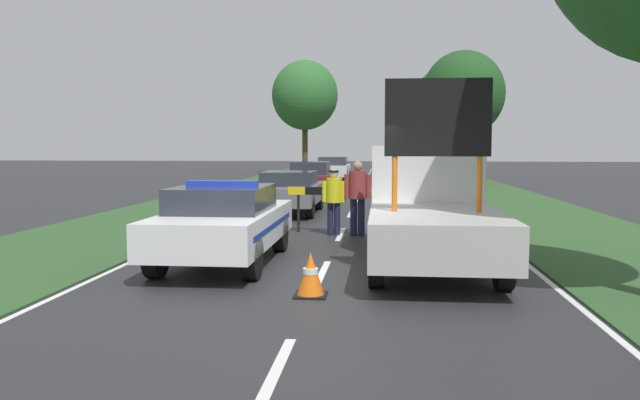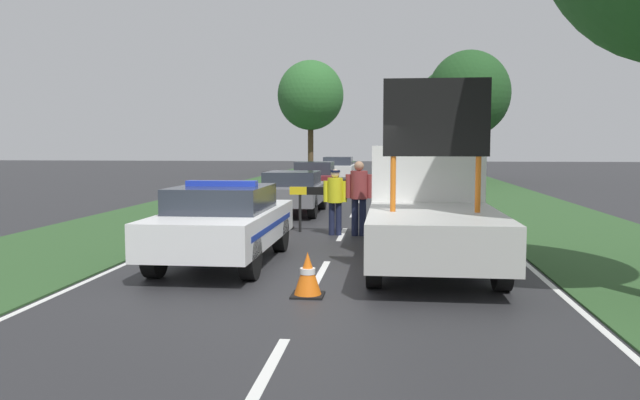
% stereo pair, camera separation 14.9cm
% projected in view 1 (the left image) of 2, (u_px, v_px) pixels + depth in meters
% --- Properties ---
extents(ground_plane, '(160.00, 160.00, 0.00)m').
position_uv_depth(ground_plane, '(318.00, 282.00, 9.95)').
color(ground_plane, '#28282B').
extents(lane_markings, '(7.44, 67.34, 0.01)m').
position_uv_depth(lane_markings, '(360.00, 194.00, 28.38)').
color(lane_markings, silver).
rests_on(lane_markings, ground).
extents(grass_verge_left, '(4.22, 120.00, 0.03)m').
position_uv_depth(grass_verge_left, '(240.00, 190.00, 30.36)').
color(grass_verge_left, '#2D5128').
rests_on(grass_verge_left, ground).
extents(grass_verge_right, '(4.22, 120.00, 0.03)m').
position_uv_depth(grass_verge_right, '(486.00, 192.00, 29.19)').
color(grass_verge_right, '#2D5128').
rests_on(grass_verge_right, ground).
extents(police_car, '(1.86, 4.61, 1.54)m').
position_uv_depth(police_car, '(224.00, 222.00, 11.50)').
color(police_car, white).
rests_on(police_car, ground).
extents(work_truck, '(2.15, 5.77, 3.24)m').
position_uv_depth(work_truck, '(428.00, 204.00, 11.81)').
color(work_truck, white).
rests_on(work_truck, ground).
extents(road_barrier, '(2.61, 0.08, 1.14)m').
position_uv_depth(road_barrier, '(340.00, 195.00, 15.61)').
color(road_barrier, black).
rests_on(road_barrier, ground).
extents(police_officer, '(0.58, 0.37, 1.61)m').
position_uv_depth(police_officer, '(334.00, 196.00, 15.13)').
color(police_officer, '#191E38').
rests_on(police_officer, ground).
extents(pedestrian_civilian, '(0.65, 0.41, 1.81)m').
position_uv_depth(pedestrian_civilian, '(358.00, 192.00, 15.03)').
color(pedestrian_civilian, '#191E38').
rests_on(pedestrian_civilian, ground).
extents(traffic_cone_near_police, '(0.48, 0.48, 0.66)m').
position_uv_depth(traffic_cone_near_police, '(282.00, 216.00, 16.38)').
color(traffic_cone_near_police, black).
rests_on(traffic_cone_near_police, ground).
extents(traffic_cone_centre_front, '(0.47, 0.47, 0.64)m').
position_uv_depth(traffic_cone_centre_front, '(311.00, 274.00, 8.99)').
color(traffic_cone_centre_front, black).
rests_on(traffic_cone_centre_front, ground).
extents(queued_car_suv_grey, '(1.83, 4.41, 1.36)m').
position_uv_depth(queued_car_suv_grey, '(290.00, 191.00, 20.02)').
color(queued_car_suv_grey, slate).
rests_on(queued_car_suv_grey, ground).
extents(queued_car_wagon_maroon, '(1.76, 4.08, 1.50)m').
position_uv_depth(queued_car_wagon_maroon, '(311.00, 178.00, 27.09)').
color(queued_car_wagon_maroon, maroon).
rests_on(queued_car_wagon_maroon, ground).
extents(queued_car_sedan_black, '(1.83, 4.23, 1.44)m').
position_uv_depth(queued_car_sedan_black, '(398.00, 174.00, 31.91)').
color(queued_car_sedan_black, black).
rests_on(queued_car_sedan_black, ground).
extents(queued_car_van_white, '(1.87, 4.67, 1.52)m').
position_uv_depth(queued_car_van_white, '(333.00, 168.00, 37.88)').
color(queued_car_van_white, silver).
rests_on(queued_car_van_white, ground).
extents(roadside_tree_near_left, '(4.00, 4.00, 7.44)m').
position_uv_depth(roadside_tree_near_left, '(442.00, 100.00, 42.94)').
color(roadside_tree_near_left, '#4C3823').
rests_on(roadside_tree_near_left, ground).
extents(roadside_tree_near_right, '(3.01, 3.01, 5.27)m').
position_uv_depth(roadside_tree_near_right, '(452.00, 121.00, 37.56)').
color(roadside_tree_near_right, '#4C3823').
rests_on(roadside_tree_near_right, ground).
extents(roadside_tree_mid_right, '(4.80, 4.80, 7.76)m').
position_uv_depth(roadside_tree_mid_right, '(463.00, 94.00, 36.60)').
color(roadside_tree_mid_right, '#4C3823').
rests_on(roadside_tree_mid_right, ground).
extents(roadside_tree_far_left, '(5.10, 5.10, 8.77)m').
position_uv_depth(roadside_tree_far_left, '(305.00, 96.00, 48.16)').
color(roadside_tree_far_left, '#4C3823').
rests_on(roadside_tree_far_left, ground).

